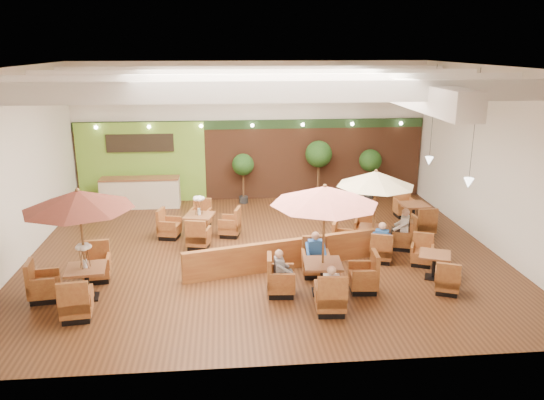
{
  "coord_description": "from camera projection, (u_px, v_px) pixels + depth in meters",
  "views": [
    {
      "loc": [
        -1.13,
        -15.07,
        6.08
      ],
      "look_at": [
        0.3,
        0.5,
        1.5
      ],
      "focal_mm": 35.0,
      "sensor_mm": 36.0,
      "label": 1
    }
  ],
  "objects": [
    {
      "name": "diner_4",
      "position": [
        403.0,
        225.0,
        16.22
      ],
      "size": [
        0.44,
        0.47,
        0.86
      ],
      "rotation": [
        0.0,
        0.0,
        1.19
      ],
      "color": "white",
      "rests_on": "ground"
    },
    {
      "name": "diner_2",
      "position": [
        281.0,
        267.0,
        13.22
      ],
      "size": [
        0.31,
        0.38,
        0.76
      ],
      "rotation": [
        0.0,
        0.0,
        4.77
      ],
      "color": "gray",
      "rests_on": "ground"
    },
    {
      "name": "topiary_1",
      "position": [
        319.0,
        156.0,
        20.98
      ],
      "size": [
        1.06,
        1.06,
        2.47
      ],
      "color": "black",
      "rests_on": "ground"
    },
    {
      "name": "booth_divider",
      "position": [
        290.0,
        254.0,
        14.94
      ],
      "size": [
        5.98,
        1.72,
        0.85
      ],
      "primitive_type": "cube",
      "rotation": [
        0.0,
        0.0,
        0.25
      ],
      "color": "brown",
      "rests_on": "ground"
    },
    {
      "name": "table_5",
      "position": [
        413.0,
        215.0,
        18.49
      ],
      "size": [
        0.92,
        2.66,
        0.99
      ],
      "rotation": [
        0.0,
        0.0,
        0.04
      ],
      "color": "brown",
      "rests_on": "ground"
    },
    {
      "name": "diner_0",
      "position": [
        331.0,
        284.0,
        12.31
      ],
      "size": [
        0.39,
        0.33,
        0.76
      ],
      "rotation": [
        0.0,
        0.0,
        -0.12
      ],
      "color": "white",
      "rests_on": "ground"
    },
    {
      "name": "table_4",
      "position": [
        434.0,
        266.0,
        14.29
      ],
      "size": [
        1.06,
        2.56,
        0.9
      ],
      "rotation": [
        0.0,
        0.0,
        -0.41
      ],
      "color": "brown",
      "rests_on": "ground"
    },
    {
      "name": "room",
      "position": [
        268.0,
        128.0,
        16.37
      ],
      "size": [
        14.04,
        14.0,
        5.52
      ],
      "color": "#381E0F",
      "rests_on": "ground"
    },
    {
      "name": "service_counter",
      "position": [
        141.0,
        193.0,
        20.53
      ],
      "size": [
        3.0,
        0.75,
        1.18
      ],
      "color": "beige",
      "rests_on": "ground"
    },
    {
      "name": "topiary_2",
      "position": [
        370.0,
        162.0,
        21.25
      ],
      "size": [
        0.9,
        0.9,
        2.08
      ],
      "color": "black",
      "rests_on": "ground"
    },
    {
      "name": "table_0",
      "position": [
        77.0,
        222.0,
        12.67
      ],
      "size": [
        2.75,
        2.85,
        2.85
      ],
      "rotation": [
        0.0,
        0.0,
        0.12
      ],
      "color": "brown",
      "rests_on": "ground"
    },
    {
      "name": "table_3",
      "position": [
        200.0,
        225.0,
        17.32
      ],
      "size": [
        2.75,
        2.75,
        1.56
      ],
      "rotation": [
        0.0,
        0.0,
        -0.24
      ],
      "color": "brown",
      "rests_on": "ground"
    },
    {
      "name": "diner_3",
      "position": [
        382.0,
        238.0,
        15.26
      ],
      "size": [
        0.43,
        0.4,
        0.77
      ],
      "rotation": [
        0.0,
        0.0,
        -0.41
      ],
      "color": "#285DB1",
      "rests_on": "ground"
    },
    {
      "name": "diner_1",
      "position": [
        316.0,
        250.0,
        14.32
      ],
      "size": [
        0.39,
        0.31,
        0.8
      ],
      "rotation": [
        0.0,
        0.0,
        3.14
      ],
      "color": "#285DB1",
      "rests_on": "ground"
    },
    {
      "name": "table_2",
      "position": [
        375.0,
        196.0,
        15.87
      ],
      "size": [
        2.64,
        2.64,
        2.55
      ],
      "rotation": [
        0.0,
        0.0,
        -0.33
      ],
      "color": "brown",
      "rests_on": "ground"
    },
    {
      "name": "table_1",
      "position": [
        324.0,
        221.0,
        12.98
      ],
      "size": [
        2.85,
        2.85,
        2.88
      ],
      "rotation": [
        0.0,
        0.0,
        -0.07
      ],
      "color": "brown",
      "rests_on": "ground"
    },
    {
      "name": "topiary_0",
      "position": [
        243.0,
        167.0,
        20.82
      ],
      "size": [
        0.86,
        0.86,
        2.0
      ],
      "color": "black",
      "rests_on": "ground"
    }
  ]
}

